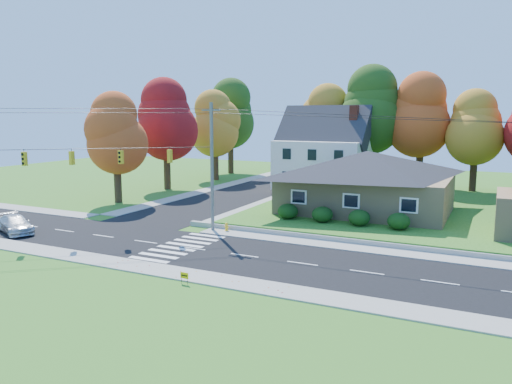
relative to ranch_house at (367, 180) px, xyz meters
The scene contains 22 objects.
ground 18.18m from the ranch_house, 116.57° to the right, with size 120.00×120.00×0.00m, color #3D7923.
road_main 18.18m from the ranch_house, 116.57° to the right, with size 90.00×8.00×0.02m, color black.
road_cross 19.15m from the ranch_house, 147.99° to the left, with size 8.00×44.00×0.02m, color black.
sidewalk_north 13.98m from the ranch_house, 126.03° to the right, with size 90.00×2.00×0.08m, color #9C9A90.
sidewalk_south 22.70m from the ranch_house, 110.85° to the right, with size 90.00×2.00×0.08m, color #9C9A90.
lawn 7.69m from the ranch_house, 45.00° to the left, with size 30.00×30.00×0.50m, color #3D7923.
ranch_house is the anchor object (origin of this frame).
colonial_house 14.46m from the ranch_house, 123.55° to the left, with size 10.40×8.40×9.60m.
hedge_row 6.57m from the ranch_house, 94.61° to the right, with size 10.70×1.70×1.27m.
traffic_infrastructure 16.87m from the ranch_house, 119.09° to the right, with size 38.10×10.66×10.00m.
tree_lot_0 21.20m from the ranch_house, 119.05° to the left, with size 6.72×6.72×12.51m.
tree_lot_1 18.58m from the ranch_house, 103.24° to the left, with size 7.84×7.84×14.60m.
tree_lot_2 18.99m from the ranch_house, 83.66° to the left, with size 7.28×7.28×13.56m.
tree_lot_3 19.29m from the ranch_house, 64.80° to the left, with size 6.16×6.16×11.47m.
tree_west_0 25.61m from the ranch_house, behind, with size 6.16×6.16×11.47m.
tree_west_1 27.18m from the ranch_house, 167.01° to the left, with size 7.28×7.28×13.56m.
tree_west_2 30.03m from the ranch_house, 147.38° to the left, with size 6.72×6.72×12.51m.
tree_west_3 36.60m from the ranch_house, 138.37° to the left, with size 7.84×7.84×14.60m.
silver_sedan 29.28m from the ranch_house, 141.49° to the right, with size 1.86×4.58×1.33m, color silver.
white_car 26.09m from the ranch_house, 130.41° to the left, with size 1.52×4.35×1.43m, color silver.
fire_hydrant 13.83m from the ranch_house, 128.17° to the right, with size 0.42×0.32×0.72m.
yard_sign 22.87m from the ranch_house, 101.26° to the right, with size 0.51×0.05×0.64m.
Camera 1 is at (18.39, -27.87, 9.07)m, focal length 35.00 mm.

